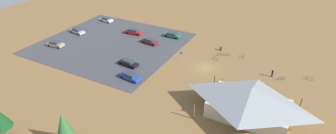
# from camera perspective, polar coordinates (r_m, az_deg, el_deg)

# --- Properties ---
(ground) EXTENTS (160.00, 160.00, 0.00)m
(ground) POSITION_cam_1_polar(r_m,az_deg,el_deg) (58.50, 8.06, -0.17)
(ground) COLOR olive
(ground) RESTS_ON ground
(parking_lot_asphalt) EXTENTS (35.08, 32.29, 0.05)m
(parking_lot_asphalt) POSITION_cam_1_polar(r_m,az_deg,el_deg) (70.81, -12.17, 5.07)
(parking_lot_asphalt) COLOR #424247
(parking_lot_asphalt) RESTS_ON ground
(bike_pavilion) EXTENTS (15.58, 10.46, 5.52)m
(bike_pavilion) POSITION_cam_1_polar(r_m,az_deg,el_deg) (45.01, 17.26, -6.92)
(bike_pavilion) COLOR beige
(bike_pavilion) RESTS_ON ground
(trash_bin) EXTENTS (0.60, 0.60, 0.90)m
(trash_bin) POSITION_cam_1_polar(r_m,az_deg,el_deg) (66.65, 11.40, 3.93)
(trash_bin) COLOR brown
(trash_bin) RESTS_ON ground
(lot_sign) EXTENTS (0.56, 0.08, 2.20)m
(lot_sign) POSITION_cam_1_polar(r_m,az_deg,el_deg) (60.38, 2.80, 2.67)
(lot_sign) COLOR #99999E
(lot_sign) RESTS_ON ground
(pine_midwest) EXTENTS (2.58, 2.58, 6.02)m
(pine_midwest) POSITION_cam_1_polar(r_m,az_deg,el_deg) (39.97, -21.68, -11.72)
(pine_midwest) COLOR brown
(pine_midwest) RESTS_ON ground
(bicycle_black_yard_front) EXTENTS (1.50, 0.96, 0.88)m
(bicycle_black_yard_front) POSITION_cam_1_polar(r_m,az_deg,el_deg) (58.36, 23.45, -2.26)
(bicycle_black_yard_front) COLOR black
(bicycle_black_yard_front) RESTS_ON ground
(bicycle_blue_lone_east) EXTENTS (1.45, 0.81, 0.76)m
(bicycle_blue_lone_east) POSITION_cam_1_polar(r_m,az_deg,el_deg) (64.31, 12.71, 2.66)
(bicycle_blue_lone_east) COLOR black
(bicycle_blue_lone_east) RESTS_ON ground
(bicycle_purple_trailside) EXTENTS (1.58, 0.86, 0.84)m
(bicycle_purple_trailside) POSITION_cam_1_polar(r_m,az_deg,el_deg) (54.69, 20.00, -3.78)
(bicycle_purple_trailside) COLOR black
(bicycle_purple_trailside) RESTS_ON ground
(bicycle_silver_yard_right) EXTENTS (1.55, 0.77, 0.78)m
(bicycle_silver_yard_right) POSITION_cam_1_polar(r_m,az_deg,el_deg) (62.01, 10.28, 1.86)
(bicycle_silver_yard_right) COLOR black
(bicycle_silver_yard_right) RESTS_ON ground
(bicycle_yellow_by_bin) EXTENTS (0.48, 1.74, 0.80)m
(bicycle_yellow_by_bin) POSITION_cam_1_polar(r_m,az_deg,el_deg) (64.57, 16.03, 2.33)
(bicycle_yellow_by_bin) COLOR black
(bicycle_yellow_by_bin) RESTS_ON ground
(bicycle_white_yard_left) EXTENTS (1.48, 0.76, 0.77)m
(bicycle_white_yard_left) POSITION_cam_1_polar(r_m,az_deg,el_deg) (61.04, 28.33, -2.09)
(bicycle_white_yard_left) COLOR black
(bicycle_white_yard_left) RESTS_ON ground
(bicycle_teal_front_row) EXTENTS (0.49, 1.69, 0.81)m
(bicycle_teal_front_row) POSITION_cam_1_polar(r_m,az_deg,el_deg) (53.52, 11.42, -3.16)
(bicycle_teal_front_row) COLOR black
(bicycle_teal_front_row) RESTS_ON ground
(bicycle_orange_near_sign) EXTENTS (0.69, 1.64, 0.86)m
(bicycle_orange_near_sign) POSITION_cam_1_polar(r_m,az_deg,el_deg) (51.65, 10.31, -4.37)
(bicycle_orange_near_sign) COLOR black
(bicycle_orange_near_sign) RESTS_ON ground
(bicycle_red_edge_south) EXTENTS (1.30, 1.08, 0.83)m
(bicycle_red_edge_south) POSITION_cam_1_polar(r_m,az_deg,el_deg) (64.11, 11.17, 2.76)
(bicycle_red_edge_south) COLOR black
(bicycle_red_edge_south) RESTS_ON ground
(car_red_near_entry) EXTENTS (4.94, 2.23, 1.48)m
(car_red_near_entry) POSITION_cam_1_polar(r_m,az_deg,el_deg) (75.08, -7.50, 7.61)
(car_red_near_entry) COLOR red
(car_red_near_entry) RESTS_ON parking_lot_asphalt
(car_tan_far_end) EXTENTS (4.48, 2.29, 1.45)m
(car_tan_far_end) POSITION_cam_1_polar(r_m,az_deg,el_deg) (72.95, -23.22, 4.63)
(car_tan_far_end) COLOR tan
(car_tan_far_end) RESTS_ON parking_lot_asphalt
(car_white_aisle_side) EXTENTS (4.43, 2.09, 1.32)m
(car_white_aisle_side) POSITION_cam_1_polar(r_m,az_deg,el_deg) (86.02, -13.20, 9.98)
(car_white_aisle_side) COLOR white
(car_white_aisle_side) RESTS_ON parking_lot_asphalt
(car_green_back_corner) EXTENTS (4.54, 1.82, 1.30)m
(car_green_back_corner) POSITION_cam_1_polar(r_m,az_deg,el_deg) (72.47, 0.93, 6.96)
(car_green_back_corner) COLOR #1E6B3D
(car_green_back_corner) RESTS_ON parking_lot_asphalt
(car_silver_second_row) EXTENTS (5.03, 2.58, 1.36)m
(car_silver_second_row) POSITION_cam_1_polar(r_m,az_deg,el_deg) (79.38, -19.05, 7.42)
(car_silver_second_row) COLOR #BCBCC1
(car_silver_second_row) RESTS_ON parking_lot_asphalt
(car_blue_end_stall) EXTENTS (4.89, 2.40, 1.40)m
(car_blue_end_stall) POSITION_cam_1_polar(r_m,az_deg,el_deg) (54.17, -8.18, -1.93)
(car_blue_end_stall) COLOR #1E42B2
(car_blue_end_stall) RESTS_ON parking_lot_asphalt
(car_black_front_row) EXTENTS (4.70, 2.19, 1.37)m
(car_black_front_row) POSITION_cam_1_polar(r_m,az_deg,el_deg) (59.06, -8.56, 0.92)
(car_black_front_row) COLOR black
(car_black_front_row) RESTS_ON parking_lot_asphalt
(car_maroon_inner_stall) EXTENTS (4.77, 2.25, 1.34)m
(car_maroon_inner_stall) POSITION_cam_1_polar(r_m,az_deg,el_deg) (68.84, -4.01, 5.60)
(car_maroon_inner_stall) COLOR maroon
(car_maroon_inner_stall) RESTS_ON parking_lot_asphalt
(visitor_by_pavilion) EXTENTS (0.37, 0.36, 1.76)m
(visitor_by_pavilion) POSITION_cam_1_polar(r_m,az_deg,el_deg) (58.42, 21.68, -1.20)
(visitor_by_pavilion) COLOR #2D3347
(visitor_by_pavilion) RESTS_ON ground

